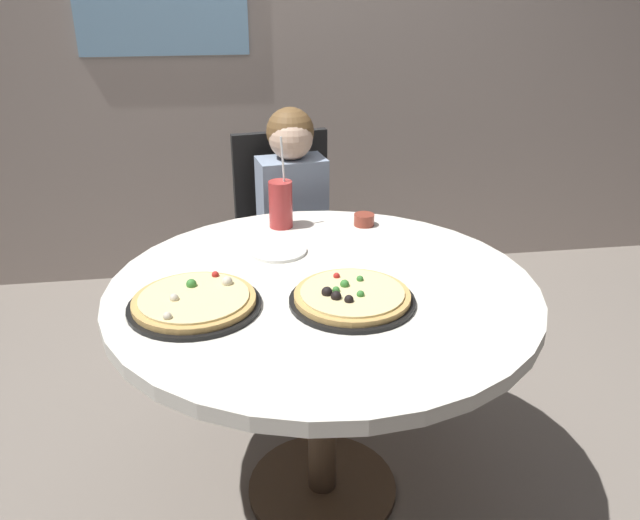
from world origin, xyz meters
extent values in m
plane|color=slate|center=(0.00, 0.00, 0.00)|extent=(8.00, 8.00, 0.00)
cylinder|color=silver|center=(0.00, 0.00, 0.73)|extent=(1.20, 1.20, 0.04)
cylinder|color=#4C3826|center=(0.00, 0.00, 0.36)|extent=(0.09, 0.09, 0.69)
cylinder|color=#4C3826|center=(0.00, 0.00, 0.01)|extent=(0.48, 0.48, 0.02)
cube|color=black|center=(0.00, 0.83, 0.43)|extent=(0.45, 0.45, 0.04)
cube|color=black|center=(-0.03, 1.01, 0.69)|extent=(0.40, 0.10, 0.52)
cylinder|color=black|center=(-0.14, 0.64, 0.21)|extent=(0.04, 0.04, 0.41)
cylinder|color=black|center=(0.19, 0.69, 0.21)|extent=(0.04, 0.04, 0.41)
cylinder|color=black|center=(-0.19, 0.97, 0.21)|extent=(0.04, 0.04, 0.41)
cylinder|color=black|center=(0.14, 1.02, 0.21)|extent=(0.04, 0.04, 0.41)
cube|color=#3F4766|center=(0.02, 0.67, 0.23)|extent=(0.28, 0.35, 0.45)
cube|color=#8C9EB7|center=(0.00, 0.81, 0.67)|extent=(0.28, 0.20, 0.44)
sphere|color=beige|center=(0.00, 0.81, 0.97)|extent=(0.17, 0.17, 0.17)
sphere|color=brown|center=(0.00, 0.83, 0.99)|extent=(0.18, 0.18, 0.18)
cylinder|color=black|center=(0.06, -0.12, 0.76)|extent=(0.33, 0.33, 0.01)
cylinder|color=tan|center=(0.06, -0.12, 0.77)|extent=(0.31, 0.31, 0.02)
cylinder|color=beige|center=(0.06, -0.12, 0.78)|extent=(0.27, 0.27, 0.01)
sphere|color=#387F33|center=(0.02, -0.12, 0.79)|extent=(0.02, 0.02, 0.02)
sphere|color=#387F33|center=(0.09, -0.06, 0.79)|extent=(0.02, 0.02, 0.02)
sphere|color=#387F33|center=(0.05, -0.09, 0.79)|extent=(0.02, 0.02, 0.02)
sphere|color=#387F33|center=(0.08, -0.15, 0.79)|extent=(0.02, 0.02, 0.02)
sphere|color=#B2231E|center=(0.03, -0.03, 0.79)|extent=(0.02, 0.02, 0.02)
sphere|color=black|center=(-0.01, -0.13, 0.79)|extent=(0.03, 0.03, 0.03)
sphere|color=black|center=(0.04, -0.18, 0.79)|extent=(0.02, 0.02, 0.02)
sphere|color=black|center=(0.01, -0.15, 0.79)|extent=(0.03, 0.03, 0.03)
cylinder|color=black|center=(-0.35, -0.09, 0.76)|extent=(0.34, 0.34, 0.01)
cylinder|color=tan|center=(-0.35, -0.09, 0.77)|extent=(0.32, 0.32, 0.02)
cylinder|color=beige|center=(-0.35, -0.09, 0.78)|extent=(0.28, 0.28, 0.01)
sphere|color=beige|center=(-0.40, -0.10, 0.79)|extent=(0.02, 0.02, 0.02)
sphere|color=#387F33|center=(-0.36, -0.03, 0.79)|extent=(0.03, 0.03, 0.03)
sphere|color=beige|center=(-0.26, -0.03, 0.79)|extent=(0.03, 0.03, 0.03)
sphere|color=beige|center=(-0.41, -0.20, 0.79)|extent=(0.02, 0.02, 0.02)
sphere|color=#B2231E|center=(-0.29, 0.02, 0.79)|extent=(0.02, 0.02, 0.02)
cylinder|color=#B73333|center=(-0.07, 0.45, 0.83)|extent=(0.08, 0.08, 0.16)
cylinder|color=white|center=(-0.06, 0.45, 0.95)|extent=(0.02, 0.03, 0.22)
cylinder|color=brown|center=(0.21, 0.43, 0.77)|extent=(0.07, 0.07, 0.04)
cylinder|color=white|center=(-0.11, 0.24, 0.76)|extent=(0.18, 0.18, 0.01)
camera|label=1|loc=(-0.24, -1.55, 1.53)|focal=35.39mm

